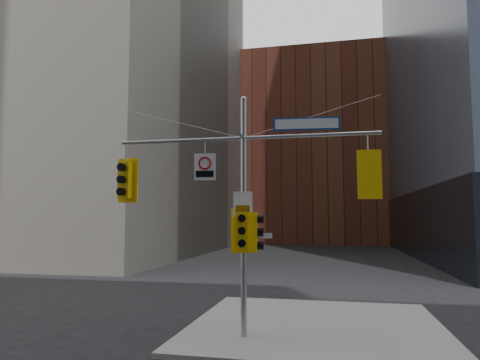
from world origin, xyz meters
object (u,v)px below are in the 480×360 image
at_px(traffic_light_west_arm, 125,180).
at_px(traffic_light_pole_front, 242,231).
at_px(street_sign_blade, 307,124).
at_px(regulatory_sign_arm, 205,166).
at_px(traffic_light_pole_side, 255,232).
at_px(signal_assembly, 244,190).
at_px(traffic_light_east_arm, 369,175).

bearing_deg(traffic_light_west_arm, traffic_light_pole_front, -1.43).
bearing_deg(street_sign_blade, traffic_light_pole_front, -177.33).
bearing_deg(traffic_light_pole_front, regulatory_sign_arm, 156.28).
xyz_separation_m(traffic_light_west_arm, traffic_light_pole_side, (4.21, -0.00, -1.63)).
bearing_deg(traffic_light_pole_side, traffic_light_pole_front, 124.90).
xyz_separation_m(signal_assembly, street_sign_blade, (1.89, 0.00, 1.93)).
bearing_deg(regulatory_sign_arm, traffic_light_pole_front, -19.16).
distance_m(signal_assembly, street_sign_blade, 2.71).
xyz_separation_m(traffic_light_east_arm, traffic_light_pole_side, (-3.28, 0.01, -1.63)).
xyz_separation_m(traffic_light_east_arm, traffic_light_pole_front, (-3.61, -0.27, -1.58)).
bearing_deg(traffic_light_east_arm, traffic_light_pole_side, -2.99).
distance_m(signal_assembly, traffic_light_east_arm, 3.63).
relative_size(signal_assembly, street_sign_blade, 4.10).
xyz_separation_m(traffic_light_pole_front, street_sign_blade, (1.90, 0.27, 3.13)).
height_order(signal_assembly, traffic_light_pole_side, signal_assembly).
distance_m(traffic_light_west_arm, traffic_light_pole_side, 4.52).
xyz_separation_m(street_sign_blade, regulatory_sign_arm, (-3.11, -0.02, -1.17)).
height_order(signal_assembly, traffic_light_pole_front, signal_assembly).
relative_size(traffic_light_pole_side, traffic_light_pole_front, 0.88).
bearing_deg(traffic_light_pole_front, signal_assembly, 77.51).
xyz_separation_m(signal_assembly, traffic_light_east_arm, (3.61, 0.00, 0.38)).
height_order(traffic_light_west_arm, traffic_light_pole_side, traffic_light_west_arm).
distance_m(traffic_light_west_arm, street_sign_blade, 5.98).
bearing_deg(traffic_light_pole_side, traffic_light_east_arm, -95.41).
bearing_deg(street_sign_blade, traffic_light_pole_side, 174.26).
distance_m(signal_assembly, regulatory_sign_arm, 1.43).
bearing_deg(traffic_light_east_arm, traffic_light_pole_front, 1.43).
height_order(traffic_light_west_arm, regulatory_sign_arm, regulatory_sign_arm).
height_order(traffic_light_pole_side, street_sign_blade, street_sign_blade).
relative_size(traffic_light_pole_front, street_sign_blade, 0.68).
bearing_deg(regulatory_sign_arm, traffic_light_west_arm, 171.62).
distance_m(signal_assembly, traffic_light_pole_front, 1.22).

